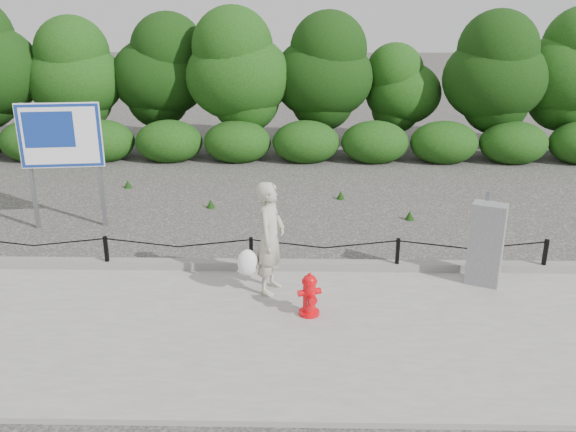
% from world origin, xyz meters
% --- Properties ---
extents(ground, '(90.00, 90.00, 0.00)m').
position_xyz_m(ground, '(0.00, 0.00, 0.00)').
color(ground, '#2D2B28').
rests_on(ground, ground).
extents(sidewalk, '(14.00, 4.00, 0.08)m').
position_xyz_m(sidewalk, '(0.00, -2.00, 0.04)').
color(sidewalk, gray).
rests_on(sidewalk, ground).
extents(curb, '(14.00, 0.22, 0.14)m').
position_xyz_m(curb, '(0.00, 0.05, 0.15)').
color(curb, slate).
rests_on(curb, sidewalk).
extents(chain_barrier, '(10.06, 0.06, 0.60)m').
position_xyz_m(chain_barrier, '(0.00, 0.00, 0.46)').
color(chain_barrier, black).
rests_on(chain_barrier, sidewalk).
extents(treeline, '(20.53, 3.53, 4.51)m').
position_xyz_m(treeline, '(-0.20, 8.90, 2.47)').
color(treeline, black).
rests_on(treeline, ground).
extents(fire_hydrant, '(0.39, 0.40, 0.67)m').
position_xyz_m(fire_hydrant, '(0.98, -1.56, 0.40)').
color(fire_hydrant, red).
rests_on(fire_hydrant, sidewalk).
extents(pedestrian, '(0.81, 0.76, 1.81)m').
position_xyz_m(pedestrian, '(0.35, -0.79, 0.96)').
color(pedestrian, '#A9A791').
rests_on(pedestrian, sidewalk).
extents(utility_cabinet, '(0.60, 0.49, 1.53)m').
position_xyz_m(utility_cabinet, '(3.83, -0.45, 0.77)').
color(utility_cabinet, gray).
rests_on(utility_cabinet, sidewalk).
extents(advertising_sign, '(1.61, 0.32, 2.59)m').
position_xyz_m(advertising_sign, '(-3.93, 2.20, 1.83)').
color(advertising_sign, slate).
rests_on(advertising_sign, ground).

